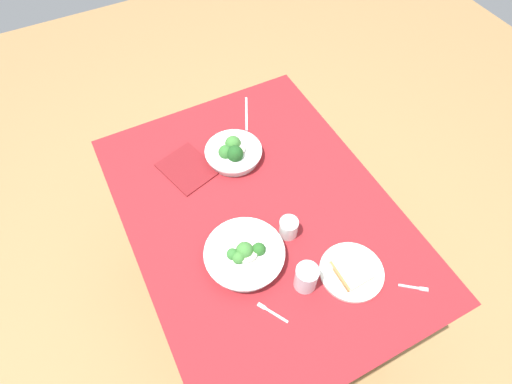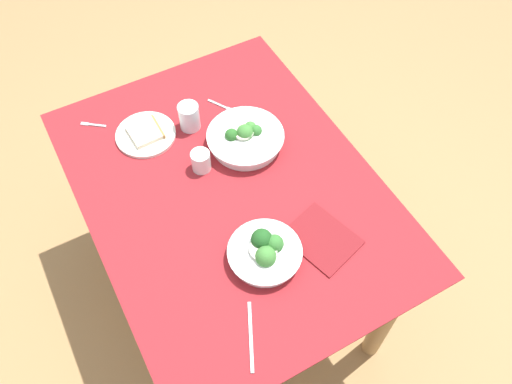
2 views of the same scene
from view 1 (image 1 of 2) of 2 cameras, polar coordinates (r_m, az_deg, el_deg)
ground_plane at (r=2.24m, az=0.46°, el=-13.52°), size 6.00×6.00×0.00m
dining_table at (r=1.66m, az=0.60°, el=-5.19°), size 1.27×0.94×0.78m
broccoli_bowl_far at (r=1.68m, az=-3.15°, el=5.45°), size 0.23×0.23×0.09m
broccoli_bowl_near at (r=1.42m, az=-1.58°, el=-8.59°), size 0.27×0.27×0.09m
bread_side_plate at (r=1.46m, az=12.92°, el=-10.52°), size 0.22×0.22×0.03m
water_glass_center at (r=1.38m, az=7.01°, el=-11.47°), size 0.08×0.08×0.10m
water_glass_side at (r=1.47m, az=4.47°, el=-4.90°), size 0.07×0.07×0.08m
fork_by_far_bowl at (r=1.50m, az=20.91°, el=-12.14°), size 0.07×0.08×0.00m
fork_by_near_bowl at (r=1.38m, az=2.09°, el=-16.09°), size 0.10×0.07×0.00m
table_knife_left at (r=1.87m, az=-1.31°, el=10.67°), size 0.19×0.10×0.00m
napkin_folded_upper at (r=1.68m, az=-9.33°, el=3.22°), size 0.25×0.23×0.01m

